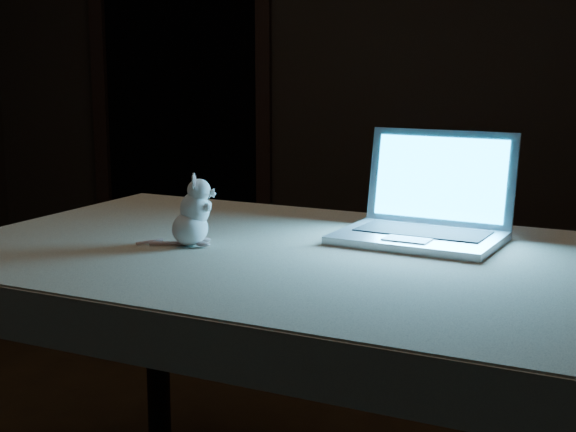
# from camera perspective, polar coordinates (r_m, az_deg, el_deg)

# --- Properties ---
(back_wall) EXTENTS (4.50, 0.04, 2.60)m
(back_wall) POSITION_cam_1_polar(r_m,az_deg,el_deg) (4.56, 5.99, 12.68)
(back_wall) COLOR black
(back_wall) RESTS_ON ground
(doorway) EXTENTS (1.06, 0.36, 2.13)m
(doorway) POSITION_cam_1_polar(r_m,az_deg,el_deg) (4.83, -7.32, 9.76)
(doorway) COLOR black
(doorway) RESTS_ON back_wall
(table) EXTENTS (1.52, 1.16, 0.73)m
(table) POSITION_cam_1_polar(r_m,az_deg,el_deg) (1.93, -0.48, -13.05)
(table) COLOR black
(table) RESTS_ON floor
(tablecloth) EXTENTS (1.73, 1.49, 0.10)m
(tablecloth) POSITION_cam_1_polar(r_m,az_deg,el_deg) (1.86, -1.54, -3.49)
(tablecloth) COLOR beige
(tablecloth) RESTS_ON table
(laptop) EXTENTS (0.43, 0.40, 0.24)m
(laptop) POSITION_cam_1_polar(r_m,az_deg,el_deg) (1.88, 8.98, 1.85)
(laptop) COLOR silver
(laptop) RESTS_ON tablecloth
(plush_mouse) EXTENTS (0.16, 0.16, 0.16)m
(plush_mouse) POSITION_cam_1_polar(r_m,az_deg,el_deg) (1.84, -6.74, 0.38)
(plush_mouse) COLOR white
(plush_mouse) RESTS_ON tablecloth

